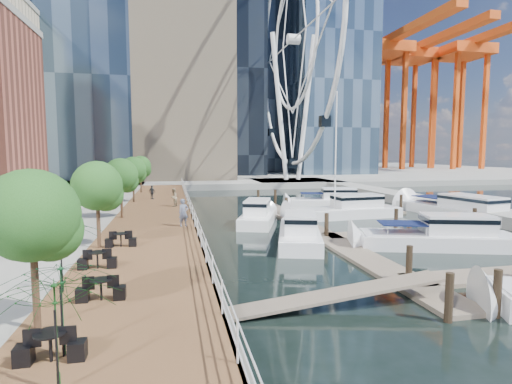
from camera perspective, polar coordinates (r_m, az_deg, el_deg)
The scene contains 18 objects.
ground at distance 20.44m, azimuth 10.56°, elevation -11.60°, with size 520.00×520.00×0.00m, color black.
boardwalk at distance 33.50m, azimuth -14.26°, elevation -4.01°, with size 6.00×60.00×1.00m, color brown.
seawall at distance 33.51m, azimuth -9.12°, elevation -3.90°, with size 0.25×60.00×1.00m, color #595954.
land_far at distance 120.37m, azimuth -8.32°, elevation 2.99°, with size 200.00×114.00×1.00m, color gray.
breakwater at distance 47.27m, azimuth 23.85°, elevation -1.53°, with size 4.00×60.00×1.00m, color gray.
pier at distance 73.46m, azimuth 5.18°, elevation 1.34°, with size 14.00×12.00×1.00m, color gray.
railing at distance 33.35m, azimuth -9.32°, elevation -2.17°, with size 0.10×60.00×1.05m, color white, non-canonical shape.
floating_docks at distance 32.48m, azimuth 16.88°, elevation -4.39°, with size 16.00×34.00×2.60m.
ferris_wheel at distance 75.90m, azimuth 5.36°, elevation 20.85°, with size 5.80×45.60×47.80m.
port_cranes at distance 137.02m, azimuth 21.89°, elevation 11.13°, with size 40.00×52.00×38.00m.
street_trees at distance 32.29m, azimuth -18.76°, elevation 2.28°, with size 2.60×42.60×4.60m.
cafe_tables at distance 16.92m, azimuth -21.50°, elevation -10.74°, with size 2.50×13.70×0.74m.
yacht_foreground at distance 28.01m, azimuth 24.43°, elevation -7.28°, with size 2.85×10.62×2.15m, color silver, non-canonical shape.
pedestrian_near at distance 27.69m, azimuth -10.33°, elevation -2.92°, with size 0.69×0.45×1.88m, color slate.
pedestrian_mid at distance 37.96m, azimuth -11.69°, elevation -0.77°, with size 0.82×0.64×1.69m, color gray.
pedestrian_far at distance 44.53m, azimuth -14.62°, elevation -0.02°, with size 0.89×0.37×1.51m, color #343A41.
moored_yachts at distance 36.35m, azimuth 14.98°, elevation -4.07°, with size 24.79×35.53×11.50m.
cafe_seating at distance 12.59m, azimuth -26.21°, elevation -12.47°, with size 4.45×9.46×2.60m.
Camera 1 is at (-7.55, -18.01, 6.04)m, focal length 28.00 mm.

